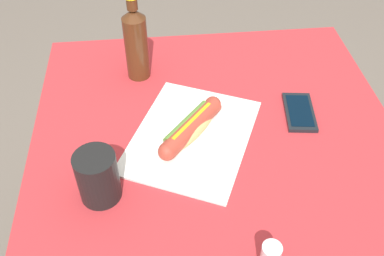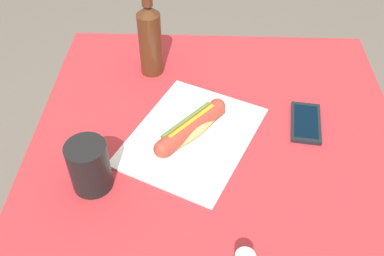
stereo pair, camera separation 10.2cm
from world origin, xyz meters
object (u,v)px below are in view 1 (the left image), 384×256
object	(u,v)px
cell_phone	(299,112)
drinking_cup	(98,177)
hot_dog	(192,127)
soda_bottle	(136,42)

from	to	relation	value
cell_phone	drinking_cup	xyz separation A→B (m)	(-0.20, 0.48, 0.05)
hot_dog	cell_phone	xyz separation A→B (m)	(0.05, -0.28, -0.03)
hot_dog	drinking_cup	distance (m)	0.25
cell_phone	soda_bottle	bearing A→B (deg)	63.21
soda_bottle	drinking_cup	xyz separation A→B (m)	(-0.40, 0.09, -0.05)
soda_bottle	drinking_cup	world-z (taller)	soda_bottle
cell_phone	drinking_cup	bearing A→B (deg)	112.86
hot_dog	cell_phone	size ratio (longest dim) A/B	1.27
hot_dog	drinking_cup	xyz separation A→B (m)	(-0.15, 0.20, 0.03)
hot_dog	soda_bottle	bearing A→B (deg)	25.18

